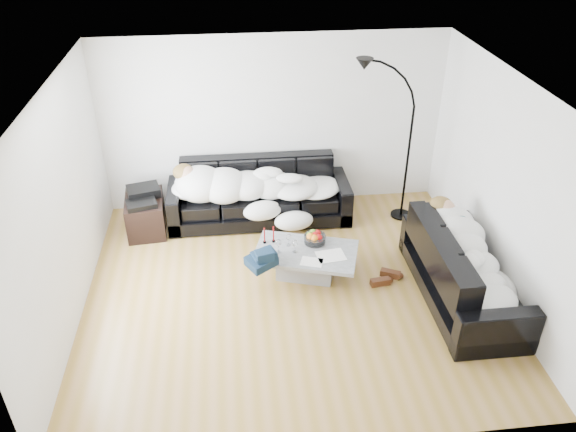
{
  "coord_description": "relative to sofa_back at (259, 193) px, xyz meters",
  "views": [
    {
      "loc": [
        -0.64,
        -5.42,
        4.46
      ],
      "look_at": [
        0.0,
        0.3,
        0.9
      ],
      "focal_mm": 35.0,
      "sensor_mm": 36.0,
      "label": 1
    }
  ],
  "objects": [
    {
      "name": "candle_right",
      "position": [
        0.11,
        -1.21,
        0.05
      ],
      "size": [
        0.04,
        0.04,
        0.23
      ],
      "primitive_type": "cylinder",
      "rotation": [
        0.0,
        0.0,
        -0.01
      ],
      "color": "maroon",
      "rests_on": "coffee_table"
    },
    {
      "name": "coffee_table",
      "position": [
        0.49,
        -1.46,
        -0.25
      ],
      "size": [
        1.43,
        1.08,
        0.37
      ],
      "primitive_type": "cube",
      "rotation": [
        0.0,
        0.0,
        -0.3
      ],
      "color": "#939699",
      "rests_on": "ground"
    },
    {
      "name": "stereo",
      "position": [
        -1.64,
        -0.16,
        0.15
      ],
      "size": [
        0.51,
        0.44,
        0.13
      ],
      "primitive_type": "cube",
      "rotation": [
        0.0,
        0.0,
        0.26
      ],
      "color": "black",
      "rests_on": "av_cabinet"
    },
    {
      "name": "av_cabinet",
      "position": [
        -1.64,
        -0.16,
        -0.17
      ],
      "size": [
        0.58,
        0.8,
        0.52
      ],
      "primitive_type": "cube",
      "rotation": [
        0.0,
        0.0,
        0.09
      ],
      "color": "black",
      "rests_on": "ground"
    },
    {
      "name": "teal_cushion",
      "position": [
        2.24,
        -1.43,
        0.29
      ],
      "size": [
        0.42,
        0.38,
        0.2
      ],
      "primitive_type": "ellipsoid",
      "rotation": [
        0.0,
        0.0,
        0.24
      ],
      "color": "#0D585B",
      "rests_on": "sofa_right"
    },
    {
      "name": "newspaper_b",
      "position": [
        0.53,
        -1.7,
        -0.05
      ],
      "size": [
        0.31,
        0.26,
        0.01
      ],
      "primitive_type": "cube",
      "rotation": [
        0.0,
        0.0,
        -0.32
      ],
      "color": "silver",
      "rests_on": "coffee_table"
    },
    {
      "name": "wine_glass_b",
      "position": [
        0.14,
        -1.45,
        0.03
      ],
      "size": [
        0.1,
        0.1,
        0.19
      ],
      "primitive_type": "cylinder",
      "rotation": [
        0.0,
        0.0,
        0.28
      ],
      "color": "white",
      "rests_on": "coffee_table"
    },
    {
      "name": "sleeper_back",
      "position": [
        0.0,
        -0.05,
        0.21
      ],
      "size": [
        2.23,
        0.77,
        0.45
      ],
      "primitive_type": null,
      "color": "silver",
      "rests_on": "sofa_back"
    },
    {
      "name": "fruit_bowl",
      "position": [
        0.63,
        -1.28,
        0.02
      ],
      "size": [
        0.35,
        0.35,
        0.17
      ],
      "primitive_type": "cylinder",
      "rotation": [
        0.0,
        0.0,
        -0.34
      ],
      "color": "white",
      "rests_on": "coffee_table"
    },
    {
      "name": "floor_lamp",
      "position": [
        2.12,
        -0.18,
        0.63
      ],
      "size": [
        0.83,
        0.55,
        2.13
      ],
      "primitive_type": null,
      "rotation": [
        0.0,
        0.0,
        -0.33
      ],
      "color": "black",
      "rests_on": "ground"
    },
    {
      "name": "sofa_right",
      "position": [
        2.3,
        -2.09,
        -0.0
      ],
      "size": [
        0.91,
        2.12,
        0.86
      ],
      "primitive_type": "cube",
      "rotation": [
        0.0,
        0.0,
        1.57
      ],
      "color": "black",
      "rests_on": "ground"
    },
    {
      "name": "wall_back",
      "position": [
        0.27,
        0.5,
        0.87
      ],
      "size": [
        5.0,
        0.02,
        2.6
      ],
      "primitive_type": "cube",
      "color": "silver",
      "rests_on": "ground"
    },
    {
      "name": "sleeper_right",
      "position": [
        2.3,
        -2.09,
        0.21
      ],
      "size": [
        0.77,
        1.82,
        0.44
      ],
      "primitive_type": null,
      "rotation": [
        0.0,
        0.0,
        1.57
      ],
      "color": "silver",
      "rests_on": "sofa_right"
    },
    {
      "name": "wall_right",
      "position": [
        2.77,
        -1.75,
        0.87
      ],
      "size": [
        0.02,
        4.5,
        2.6
      ],
      "primitive_type": "cube",
      "color": "silver",
      "rests_on": "ground"
    },
    {
      "name": "shoes",
      "position": [
        1.48,
        -1.7,
        -0.38
      ],
      "size": [
        0.45,
        0.34,
        0.1
      ],
      "primitive_type": null,
      "rotation": [
        0.0,
        0.0,
        -0.08
      ],
      "color": "#472311",
      "rests_on": "ground"
    },
    {
      "name": "wine_glass_c",
      "position": [
        0.35,
        -1.47,
        0.03
      ],
      "size": [
        0.08,
        0.08,
        0.18
      ],
      "primitive_type": "cylinder",
      "rotation": [
        0.0,
        0.0,
        -0.03
      ],
      "color": "white",
      "rests_on": "coffee_table"
    },
    {
      "name": "newspaper_a",
      "position": [
        0.78,
        -1.6,
        -0.05
      ],
      "size": [
        0.38,
        0.31,
        0.01
      ],
      "primitive_type": "cube",
      "rotation": [
        0.0,
        0.0,
        0.13
      ],
      "color": "silver",
      "rests_on": "coffee_table"
    },
    {
      "name": "ground",
      "position": [
        0.27,
        -1.75,
        -0.43
      ],
      "size": [
        5.0,
        5.0,
        0.0
      ],
      "primitive_type": "plane",
      "color": "olive",
      "rests_on": "ground"
    },
    {
      "name": "ceiling",
      "position": [
        0.27,
        -1.75,
        2.17
      ],
      "size": [
        5.0,
        5.0,
        0.0
      ],
      "primitive_type": "plane",
      "color": "white",
      "rests_on": "ground"
    },
    {
      "name": "candle_left",
      "position": [
        -0.01,
        -1.22,
        0.05
      ],
      "size": [
        0.04,
        0.04,
        0.22
      ],
      "primitive_type": "cylinder",
      "rotation": [
        0.0,
        0.0,
        0.03
      ],
      "color": "maroon",
      "rests_on": "coffee_table"
    },
    {
      "name": "navy_jacket",
      "position": [
        -0.05,
        -1.71,
        0.11
      ],
      "size": [
        0.46,
        0.44,
        0.18
      ],
      "primitive_type": null,
      "rotation": [
        0.0,
        0.0,
        0.5
      ],
      "color": "black",
      "rests_on": "coffee_table"
    },
    {
      "name": "wall_left",
      "position": [
        -2.23,
        -1.75,
        0.87
      ],
      "size": [
        0.02,
        4.5,
        2.6
      ],
      "primitive_type": "cube",
      "color": "silver",
      "rests_on": "ground"
    },
    {
      "name": "sofa_back",
      "position": [
        0.0,
        0.0,
        0.0
      ],
      "size": [
        2.64,
        0.91,
        0.86
      ],
      "primitive_type": "cube",
      "color": "black",
      "rests_on": "ground"
    },
    {
      "name": "wine_glass_a",
      "position": [
        0.29,
        -1.31,
        0.02
      ],
      "size": [
        0.08,
        0.08,
        0.17
      ],
      "primitive_type": "cylinder",
      "rotation": [
        0.0,
        0.0,
        0.19
      ],
      "color": "white",
      "rests_on": "coffee_table"
    }
  ]
}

